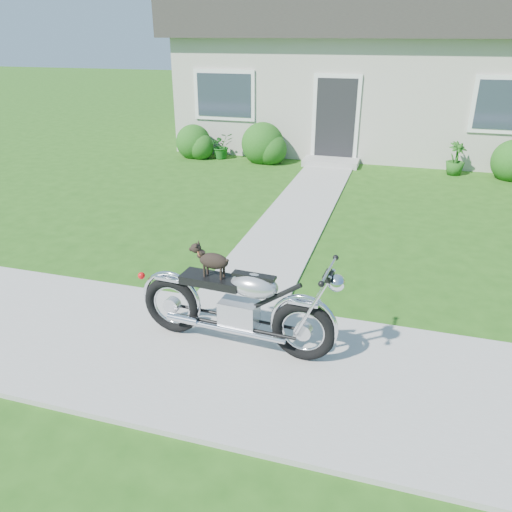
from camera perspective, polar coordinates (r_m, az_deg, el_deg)
The scene contains 8 objects.
ground at distance 5.14m, azimuth 10.22°, elevation -13.74°, with size 80.00×80.00×0.00m, color #235114.
sidewalk at distance 5.13m, azimuth 10.24°, elevation -13.56°, with size 24.00×2.20×0.04m, color #9E9B93.
walkway at distance 9.76m, azimuth 5.23°, elevation 5.48°, with size 1.20×8.00×0.03m, color #9E9B93.
house at distance 16.10m, azimuth 16.61°, elevation 19.81°, with size 12.60×7.03×4.50m.
shrub_row at distance 12.88m, azimuth 13.18°, elevation 11.49°, with size 10.92×1.11×1.11m.
potted_plant_left at distance 13.77m, azimuth -3.97°, elevation 12.48°, with size 0.62×0.54×0.69m, color #175818.
potted_plant_right at distance 12.97m, azimuth 21.87°, elevation 10.29°, with size 0.43×0.43×0.78m, color #215A18.
motorcycle_with_dog at distance 5.21m, azimuth -2.01°, elevation -5.59°, with size 2.22×0.60×1.12m.
Camera 1 is at (0.29, -4.07, 3.13)m, focal length 35.00 mm.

